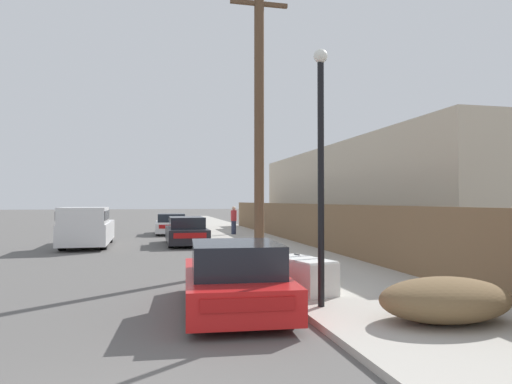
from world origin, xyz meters
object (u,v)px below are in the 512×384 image
(parked_sports_car_red, at_px, (234,279))
(brush_pile, at_px, (445,300))
(pickup_truck, at_px, (87,227))
(utility_pole, at_px, (259,115))
(street_lamp, at_px, (321,157))
(pedestrian, at_px, (234,220))
(discarded_fridge, at_px, (302,275))
(car_parked_far, at_px, (171,224))
(car_parked_mid, at_px, (186,232))

(parked_sports_car_red, height_order, brush_pile, parked_sports_car_red)
(parked_sports_car_red, distance_m, pickup_truck, 13.56)
(utility_pole, distance_m, street_lamp, 5.90)
(parked_sports_car_red, bearing_deg, street_lamp, -16.45)
(brush_pile, relative_size, pedestrian, 1.37)
(street_lamp, bearing_deg, discarded_fridge, 85.76)
(parked_sports_car_red, bearing_deg, car_parked_far, 95.09)
(car_parked_far, height_order, pedestrian, pedestrian)
(pickup_truck, distance_m, street_lamp, 14.78)
(street_lamp, bearing_deg, car_parked_far, 95.30)
(pickup_truck, height_order, street_lamp, street_lamp)
(car_parked_far, distance_m, utility_pole, 15.78)
(discarded_fridge, distance_m, brush_pile, 3.21)
(parked_sports_car_red, bearing_deg, discarded_fridge, 31.25)
(parked_sports_car_red, relative_size, brush_pile, 1.90)
(pickup_truck, distance_m, brush_pile, 16.62)
(car_parked_mid, relative_size, utility_pole, 0.49)
(brush_pile, height_order, pedestrian, pedestrian)
(parked_sports_car_red, height_order, car_parked_far, parked_sports_car_red)
(utility_pole, bearing_deg, pickup_truck, 127.71)
(pickup_truck, xyz_separation_m, utility_pole, (6.03, -7.79, 3.80))
(pedestrian, bearing_deg, pickup_truck, -147.54)
(parked_sports_car_red, bearing_deg, pickup_truck, 112.72)
(car_parked_far, bearing_deg, parked_sports_car_red, -87.49)
(utility_pole, relative_size, brush_pile, 4.01)
(pickup_truck, relative_size, street_lamp, 1.12)
(utility_pole, distance_m, pedestrian, 13.15)
(car_parked_far, height_order, utility_pole, utility_pole)
(car_parked_mid, height_order, brush_pile, car_parked_mid)
(utility_pole, distance_m, brush_pile, 8.34)
(parked_sports_car_red, bearing_deg, pedestrian, 84.03)
(discarded_fridge, distance_m, parked_sports_car_red, 1.84)
(street_lamp, relative_size, pedestrian, 2.95)
(discarded_fridge, xyz_separation_m, pickup_truck, (-5.99, 12.00, 0.41))
(car_parked_far, bearing_deg, pedestrian, -35.25)
(pedestrian, bearing_deg, parked_sports_car_red, -99.93)
(discarded_fridge, height_order, pickup_truck, pickup_truck)
(utility_pole, xyz_separation_m, street_lamp, (-0.14, -5.61, -1.81))
(street_lamp, xyz_separation_m, brush_pile, (1.57, -1.44, -2.41))
(pickup_truck, relative_size, utility_pole, 0.60)
(utility_pole, relative_size, street_lamp, 1.87)
(parked_sports_car_red, xyz_separation_m, utility_pole, (1.66, 5.05, 4.10))
(brush_pile, bearing_deg, discarded_fridge, 117.17)
(discarded_fridge, bearing_deg, parked_sports_car_red, -167.92)
(car_parked_mid, height_order, pickup_truck, pickup_truck)
(pickup_truck, xyz_separation_m, street_lamp, (5.89, -13.41, 1.99))
(car_parked_mid, bearing_deg, parked_sports_car_red, -90.48)
(discarded_fridge, xyz_separation_m, car_parked_mid, (-1.61, 12.24, 0.14))
(car_parked_far, relative_size, utility_pole, 0.46)
(street_lamp, relative_size, brush_pile, 2.15)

